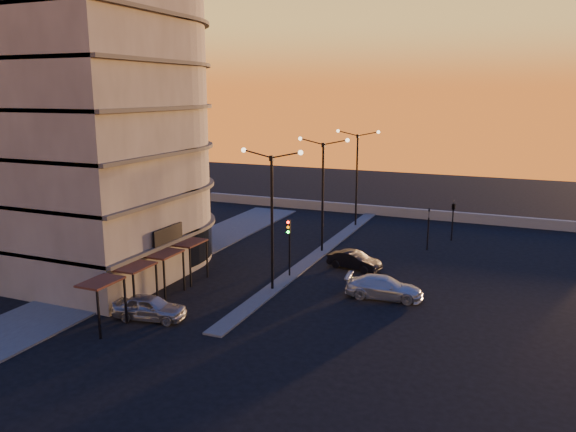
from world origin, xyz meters
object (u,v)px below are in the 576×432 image
Objects in this scene: traffic_light_main at (289,239)px; car_hatchback at (150,307)px; car_sedan at (354,260)px; streetlamp_mid at (323,186)px; car_wagon at (384,287)px.

traffic_light_main reaches higher than car_hatchback.
traffic_light_main reaches higher than car_sedan.
car_hatchback is 16.23m from car_sedan.
streetlamp_mid reaches higher than traffic_light_main.
traffic_light_main is at bearing 146.27° from car_sedan.
car_sedan is (8.33, 13.92, -0.07)m from car_hatchback.
streetlamp_mid reaches higher than car_sedan.
traffic_light_main is (0.00, -7.13, -2.70)m from streetlamp_mid.
streetlamp_mid is at bearing 90.00° from traffic_light_main.
streetlamp_mid is 7.06m from car_sedan.
car_wagon is at bearing -63.77° from car_hatchback.
traffic_light_main is 0.86× the size of car_wagon.
car_sedan is at bearing 28.32° from car_wagon.
car_wagon reaches higher than car_sedan.
car_hatchback is at bearing -114.17° from traffic_light_main.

